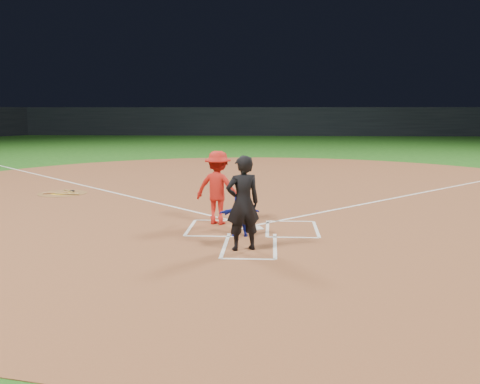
# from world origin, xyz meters

# --- Properties ---
(ground) EXTENTS (120.00, 120.00, 0.00)m
(ground) POSITION_xyz_m (0.00, 0.00, 0.00)
(ground) COLOR #1B5114
(ground) RESTS_ON ground
(home_plate_dirt) EXTENTS (28.00, 28.00, 0.01)m
(home_plate_dirt) POSITION_xyz_m (0.00, 6.00, 0.01)
(home_plate_dirt) COLOR brown
(home_plate_dirt) RESTS_ON ground
(stadium_wall_far) EXTENTS (80.00, 1.20, 3.20)m
(stadium_wall_far) POSITION_xyz_m (0.00, 48.00, 1.60)
(stadium_wall_far) COLOR black
(stadium_wall_far) RESTS_ON ground
(home_plate) EXTENTS (0.60, 0.60, 0.02)m
(home_plate) POSITION_xyz_m (0.00, 0.00, 0.02)
(home_plate) COLOR white
(home_plate) RESTS_ON home_plate_dirt
(on_deck_circle) EXTENTS (1.70, 1.70, 0.01)m
(on_deck_circle) POSITION_xyz_m (-6.98, 5.22, 0.02)
(on_deck_circle) COLOR brown
(on_deck_circle) RESTS_ON home_plate_dirt
(on_deck_logo) EXTENTS (0.80, 0.80, 0.00)m
(on_deck_logo) POSITION_xyz_m (-6.98, 5.22, 0.02)
(on_deck_logo) COLOR yellow
(on_deck_logo) RESTS_ON on_deck_circle
(on_deck_bat_a) EXTENTS (0.61, 0.67, 0.06)m
(on_deck_bat_a) POSITION_xyz_m (-6.83, 5.47, 0.05)
(on_deck_bat_a) COLOR olive
(on_deck_bat_a) RESTS_ON on_deck_circle
(on_deck_bat_b) EXTENTS (0.80, 0.39, 0.06)m
(on_deck_bat_b) POSITION_xyz_m (-7.18, 5.12, 0.05)
(on_deck_bat_b) COLOR brown
(on_deck_bat_b) RESTS_ON on_deck_circle
(on_deck_bat_c) EXTENTS (0.84, 0.08, 0.06)m
(on_deck_bat_c) POSITION_xyz_m (-6.68, 4.92, 0.05)
(on_deck_bat_c) COLOR olive
(on_deck_bat_c) RESTS_ON on_deck_circle
(bat_weight_donut) EXTENTS (0.19, 0.19, 0.05)m
(bat_weight_donut) POSITION_xyz_m (-6.78, 5.62, 0.05)
(bat_weight_donut) COLOR black
(bat_weight_donut) RESTS_ON on_deck_circle
(catcher) EXTENTS (1.02, 0.56, 1.05)m
(catcher) POSITION_xyz_m (-0.27, -0.85, 0.53)
(catcher) COLOR #121D93
(catcher) RESTS_ON home_plate_dirt
(umpire) EXTENTS (0.86, 0.71, 2.02)m
(umpire) POSITION_xyz_m (-0.14, -2.07, 1.02)
(umpire) COLOR black
(umpire) RESTS_ON home_plate_dirt
(chalk_markings) EXTENTS (28.35, 17.32, 0.01)m
(chalk_markings) POSITION_xyz_m (0.00, 5.29, 0.01)
(chalk_markings) COLOR white
(chalk_markings) RESTS_ON home_plate_dirt
(batter_at_plate) EXTENTS (1.56, 1.04, 1.91)m
(batter_at_plate) POSITION_xyz_m (-0.93, 0.50, 0.97)
(batter_at_plate) COLOR red
(batter_at_plate) RESTS_ON home_plate_dirt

